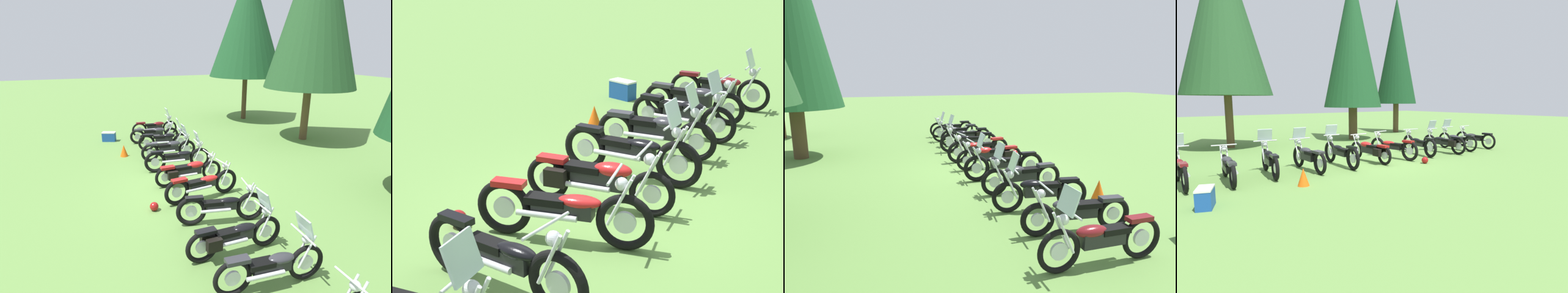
# 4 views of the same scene
# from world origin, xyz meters

# --- Properties ---
(ground_plane) EXTENTS (80.00, 80.00, 0.00)m
(ground_plane) POSITION_xyz_m (0.00, 0.00, 0.00)
(ground_plane) COLOR #608C42
(motorcycle_0) EXTENTS (0.66, 2.28, 1.38)m
(motorcycle_0) POSITION_xyz_m (-6.13, 0.33, 0.48)
(motorcycle_0) COLOR black
(motorcycle_0) RESTS_ON ground_plane
(motorcycle_1) EXTENTS (0.69, 2.26, 0.99)m
(motorcycle_1) POSITION_xyz_m (-4.99, 0.05, 0.44)
(motorcycle_1) COLOR black
(motorcycle_1) RESTS_ON ground_plane
(motorcycle_2) EXTENTS (0.71, 2.20, 1.37)m
(motorcycle_2) POSITION_xyz_m (-3.76, 0.20, 0.47)
(motorcycle_2) COLOR black
(motorcycle_2) RESTS_ON ground_plane
(motorcycle_3) EXTENTS (0.74, 2.22, 1.37)m
(motorcycle_3) POSITION_xyz_m (-2.53, 0.08, 0.48)
(motorcycle_3) COLOR black
(motorcycle_3) RESTS_ON ground_plane
(motorcycle_4) EXTENTS (0.62, 2.43, 1.40)m
(motorcycle_4) POSITION_xyz_m (-1.30, 0.08, 0.47)
(motorcycle_4) COLOR black
(motorcycle_4) RESTS_ON ground_plane
(motorcycle_5) EXTENTS (0.75, 2.30, 0.99)m
(motorcycle_5) POSITION_xyz_m (-0.04, 0.01, 0.46)
(motorcycle_5) COLOR black
(motorcycle_5) RESTS_ON ground_plane
(motorcycle_6) EXTENTS (0.71, 2.39, 1.03)m
(motorcycle_6) POSITION_xyz_m (1.11, 0.08, 0.45)
(motorcycle_6) COLOR black
(motorcycle_6) RESTS_ON ground_plane
(motorcycle_7) EXTENTS (0.75, 2.29, 1.04)m
(motorcycle_7) POSITION_xyz_m (2.52, 0.05, 0.45)
(motorcycle_7) COLOR black
(motorcycle_7) RESTS_ON ground_plane
(motorcycle_8) EXTENTS (0.63, 2.28, 1.37)m
(motorcycle_8) POSITION_xyz_m (3.79, -0.24, 0.46)
(motorcycle_8) COLOR black
(motorcycle_8) RESTS_ON ground_plane
(motorcycle_9) EXTENTS (0.75, 2.25, 1.38)m
(motorcycle_9) POSITION_xyz_m (4.91, -0.02, 0.47)
(motorcycle_9) COLOR black
(motorcycle_9) RESTS_ON ground_plane
(motorcycle_10) EXTENTS (0.65, 2.20, 1.02)m
(motorcycle_10) POSITION_xyz_m (6.17, -0.12, 0.45)
(motorcycle_10) COLOR black
(motorcycle_10) RESTS_ON ground_plane
(traffic_cone) EXTENTS (0.32, 0.32, 0.48)m
(traffic_cone) POSITION_xyz_m (-3.52, -1.59, 0.24)
(traffic_cone) COLOR #EA590F
(traffic_cone) RESTS_ON ground_plane
(dropped_helmet) EXTENTS (0.24, 0.24, 0.24)m
(dropped_helmet) POSITION_xyz_m (1.34, -1.43, 0.12)
(dropped_helmet) COLOR maroon
(dropped_helmet) RESTS_ON ground_plane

